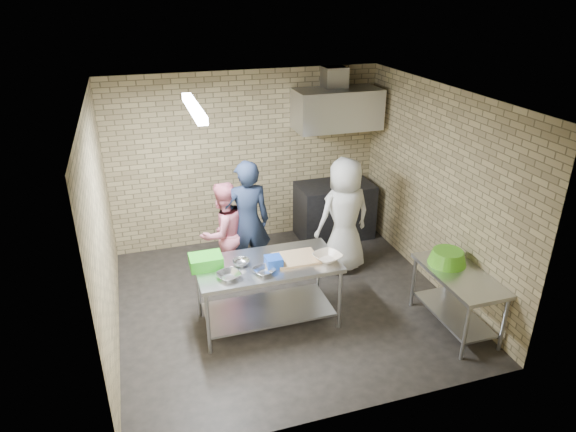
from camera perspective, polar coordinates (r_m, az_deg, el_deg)
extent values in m
plane|color=black|center=(6.80, -0.30, -9.62)|extent=(4.20, 4.20, 0.00)
plane|color=black|center=(5.74, -0.36, 13.27)|extent=(4.20, 4.20, 0.00)
cube|color=tan|center=(7.96, -4.61, 6.38)|extent=(4.20, 0.06, 2.70)
cube|color=tan|center=(4.50, 7.29, -9.00)|extent=(4.20, 0.06, 2.70)
cube|color=tan|center=(5.94, -20.09, -1.66)|extent=(0.06, 4.00, 2.70)
cube|color=tan|center=(7.01, 16.32, 2.88)|extent=(0.06, 4.00, 2.70)
cube|color=silver|center=(6.23, -2.27, -8.61)|extent=(1.67, 0.84, 0.84)
cube|color=silver|center=(6.49, 18.28, -8.94)|extent=(0.60, 1.20, 0.75)
cube|color=black|center=(8.36, 5.20, 0.65)|extent=(1.20, 0.70, 0.90)
cube|color=silver|center=(7.88, 5.52, 11.83)|extent=(1.30, 0.60, 0.60)
cube|color=#A5A8AD|center=(7.93, 5.23, 15.24)|extent=(0.35, 0.30, 0.30)
cube|color=#3F2B19|center=(8.21, 6.93, 10.99)|extent=(0.80, 0.20, 0.04)
cube|color=white|center=(5.55, -10.50, 11.84)|extent=(0.10, 1.25, 0.08)
cube|color=green|center=(5.96, -9.19, -5.04)|extent=(0.37, 0.28, 0.15)
cube|color=#1845B8|center=(5.91, -1.62, -5.15)|extent=(0.19, 0.19, 0.12)
cube|color=#DAB47E|center=(6.07, 0.91, -4.75)|extent=(0.51, 0.39, 0.03)
imported|color=silver|center=(5.73, -6.67, -6.66)|extent=(0.33, 0.33, 0.06)
imported|color=#ACAFB3|center=(5.98, -5.26, -5.19)|extent=(0.26, 0.26, 0.06)
imported|color=silver|center=(5.79, -2.72, -6.19)|extent=(0.31, 0.31, 0.06)
imported|color=beige|center=(6.06, 4.45, -4.62)|extent=(0.41, 0.41, 0.08)
cylinder|color=#B22619|center=(8.09, 5.31, 11.66)|extent=(0.07, 0.07, 0.18)
cylinder|color=green|center=(8.25, 7.93, 11.68)|extent=(0.06, 0.06, 0.15)
imported|color=black|center=(6.91, -4.60, -0.71)|extent=(0.65, 0.43, 1.76)
imported|color=pink|center=(6.99, -7.24, -1.92)|extent=(0.88, 0.81, 1.46)
imported|color=white|center=(7.22, 6.32, 0.03)|extent=(0.89, 0.65, 1.69)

